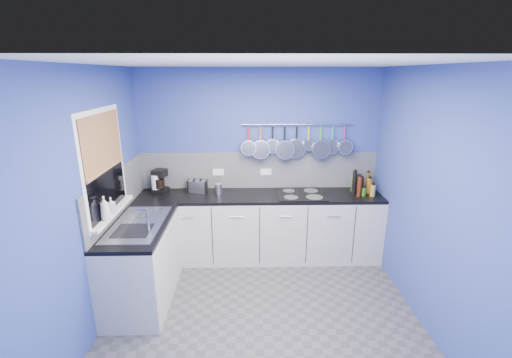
{
  "coord_description": "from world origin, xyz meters",
  "views": [
    {
      "loc": [
        -0.13,
        -3.07,
        2.42
      ],
      "look_at": [
        -0.05,
        0.75,
        1.25
      ],
      "focal_mm": 24.29,
      "sensor_mm": 36.0,
      "label": 1
    }
  ],
  "objects_px": {
    "toaster": "(198,186)",
    "paper_towel": "(156,184)",
    "coffee_maker": "(160,181)",
    "canister": "(219,189)",
    "soap_bottle_b": "(111,206)",
    "soap_bottle_a": "(105,208)",
    "hob": "(301,194)"
  },
  "relations": [
    {
      "from": "soap_bottle_a",
      "to": "soap_bottle_b",
      "type": "distance_m",
      "value": 0.16
    },
    {
      "from": "soap_bottle_b",
      "to": "canister",
      "type": "height_order",
      "value": "soap_bottle_b"
    },
    {
      "from": "paper_towel",
      "to": "toaster",
      "type": "bearing_deg",
      "value": 4.1
    },
    {
      "from": "hob",
      "to": "soap_bottle_a",
      "type": "bearing_deg",
      "value": -152.07
    },
    {
      "from": "paper_towel",
      "to": "toaster",
      "type": "xyz_separation_m",
      "value": [
        0.54,
        0.04,
        -0.04
      ]
    },
    {
      "from": "toaster",
      "to": "hob",
      "type": "xyz_separation_m",
      "value": [
        1.37,
        -0.15,
        -0.07
      ]
    },
    {
      "from": "coffee_maker",
      "to": "canister",
      "type": "relative_size",
      "value": 2.2
    },
    {
      "from": "canister",
      "to": "paper_towel",
      "type": "bearing_deg",
      "value": 175.84
    },
    {
      "from": "paper_towel",
      "to": "hob",
      "type": "distance_m",
      "value": 1.92
    },
    {
      "from": "soap_bottle_b",
      "to": "canister",
      "type": "relative_size",
      "value": 1.23
    },
    {
      "from": "coffee_maker",
      "to": "hob",
      "type": "relative_size",
      "value": 0.5
    },
    {
      "from": "soap_bottle_b",
      "to": "paper_towel",
      "type": "distance_m",
      "value": 1.08
    },
    {
      "from": "coffee_maker",
      "to": "toaster",
      "type": "distance_m",
      "value": 0.5
    },
    {
      "from": "soap_bottle_a",
      "to": "hob",
      "type": "bearing_deg",
      "value": 27.93
    },
    {
      "from": "soap_bottle_a",
      "to": "paper_towel",
      "type": "bearing_deg",
      "value": 82.04
    },
    {
      "from": "coffee_maker",
      "to": "soap_bottle_a",
      "type": "bearing_deg",
      "value": -83.99
    },
    {
      "from": "soap_bottle_b",
      "to": "coffee_maker",
      "type": "xyz_separation_m",
      "value": [
        0.22,
        1.08,
        -0.08
      ]
    },
    {
      "from": "toaster",
      "to": "soap_bottle_b",
      "type": "bearing_deg",
      "value": -109.21
    },
    {
      "from": "soap_bottle_a",
      "to": "toaster",
      "type": "height_order",
      "value": "soap_bottle_a"
    },
    {
      "from": "canister",
      "to": "hob",
      "type": "xyz_separation_m",
      "value": [
        1.08,
        -0.05,
        -0.06
      ]
    },
    {
      "from": "soap_bottle_a",
      "to": "coffee_maker",
      "type": "relative_size",
      "value": 0.78
    },
    {
      "from": "soap_bottle_a",
      "to": "hob",
      "type": "distance_m",
      "value": 2.37
    },
    {
      "from": "soap_bottle_b",
      "to": "hob",
      "type": "distance_m",
      "value": 2.3
    },
    {
      "from": "coffee_maker",
      "to": "hob",
      "type": "distance_m",
      "value": 1.87
    },
    {
      "from": "paper_towel",
      "to": "coffee_maker",
      "type": "relative_size",
      "value": 0.8
    },
    {
      "from": "paper_towel",
      "to": "canister",
      "type": "xyz_separation_m",
      "value": [
        0.83,
        -0.06,
        -0.05
      ]
    },
    {
      "from": "hob",
      "to": "canister",
      "type": "bearing_deg",
      "value": 177.27
    },
    {
      "from": "soap_bottle_b",
      "to": "hob",
      "type": "height_order",
      "value": "soap_bottle_b"
    },
    {
      "from": "soap_bottle_a",
      "to": "canister",
      "type": "height_order",
      "value": "soap_bottle_a"
    },
    {
      "from": "toaster",
      "to": "paper_towel",
      "type": "bearing_deg",
      "value": -162.15
    },
    {
      "from": "coffee_maker",
      "to": "canister",
      "type": "xyz_separation_m",
      "value": [
        0.78,
        -0.08,
        -0.08
      ]
    },
    {
      "from": "paper_towel",
      "to": "coffee_maker",
      "type": "xyz_separation_m",
      "value": [
        0.05,
        0.02,
        0.03
      ]
    }
  ]
}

